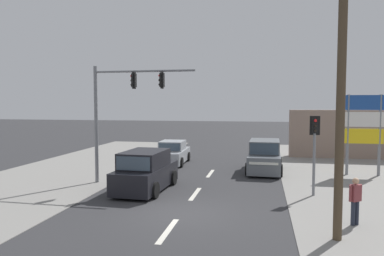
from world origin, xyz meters
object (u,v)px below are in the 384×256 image
shopping_plaza_sign (364,123)px  suv_receding_far (146,172)px  suv_oncoming_mid (264,157)px  sedan_oncoming_near (173,153)px  traffic_signal_mast (120,103)px  pedestal_signal_right_kerb (314,142)px  utility_pole_foreground_right (338,53)px  pedestrian_at_kerb (355,199)px

shopping_plaza_sign → suv_receding_far: 12.61m
suv_oncoming_mid → sedan_oncoming_near: bearing=163.3°
traffic_signal_mast → suv_receding_far: (1.72, -1.15, -3.26)m
pedestal_signal_right_kerb → suv_receding_far: bearing=-177.4°
suv_receding_far → sedan_oncoming_near: 7.80m
utility_pole_foreground_right → shopping_plaza_sign: 11.74m
pedestal_signal_right_kerb → sedan_oncoming_near: 11.23m
utility_pole_foreground_right → sedan_oncoming_near: utility_pole_foreground_right is taller
suv_oncoming_mid → suv_receding_far: bearing=-132.9°
suv_receding_far → sedan_oncoming_near: size_ratio=1.08×
suv_receding_far → shopping_plaza_sign: bearing=27.6°
pedestal_signal_right_kerb → suv_oncoming_mid: size_ratio=0.78×
traffic_signal_mast → pedestal_signal_right_kerb: size_ratio=1.69×
traffic_signal_mast → pedestrian_at_kerb: 11.71m
suv_receding_far → traffic_signal_mast: bearing=146.2°
sedan_oncoming_near → pedestal_signal_right_kerb: bearing=-42.0°
suv_oncoming_mid → suv_receding_far: same height
suv_oncoming_mid → sedan_oncoming_near: (-6.12, 1.83, -0.18)m
utility_pole_foreground_right → shopping_plaza_sign: (3.50, 10.90, -2.60)m
shopping_plaza_sign → utility_pole_foreground_right: bearing=-107.8°
sedan_oncoming_near → utility_pole_foreground_right: bearing=-57.9°
shopping_plaza_sign → suv_oncoming_mid: bearing=178.1°
pedestal_signal_right_kerb → shopping_plaza_sign: 6.40m
pedestal_signal_right_kerb → suv_receding_far: (-7.65, -0.35, -1.53)m
traffic_signal_mast → pedestrian_at_kerb: bearing=-24.9°
suv_receding_far → pedestrian_at_kerb: (8.49, -3.59, 0.04)m
utility_pole_foreground_right → traffic_signal_mast: bearing=145.8°
utility_pole_foreground_right → sedan_oncoming_near: size_ratio=2.44×
pedestrian_at_kerb → utility_pole_foreground_right: bearing=-122.0°
suv_receding_far → pedestrian_at_kerb: bearing=-22.9°
traffic_signal_mast → sedan_oncoming_near: traffic_signal_mast is taller
pedestal_signal_right_kerb → suv_oncoming_mid: bearing=110.7°
shopping_plaza_sign → sedan_oncoming_near: 12.00m
traffic_signal_mast → sedan_oncoming_near: bearing=80.3°
traffic_signal_mast → pedestal_signal_right_kerb: bearing=-4.9°
utility_pole_foreground_right → pedestal_signal_right_kerb: (0.14, 5.49, -3.17)m
utility_pole_foreground_right → pedestal_signal_right_kerb: 6.34m
sedan_oncoming_near → pedestrian_at_kerb: pedestrian_at_kerb is taller
suv_oncoming_mid → shopping_plaza_sign: bearing=-1.9°
utility_pole_foreground_right → suv_oncoming_mid: size_ratio=2.28×
traffic_signal_mast → shopping_plaza_sign: bearing=19.9°
suv_oncoming_mid → pedestrian_at_kerb: (2.95, -9.54, 0.04)m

